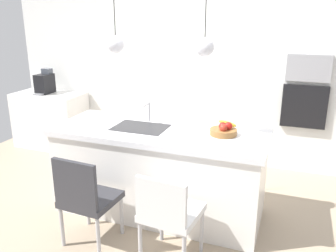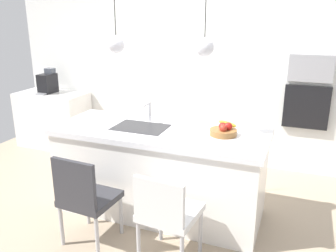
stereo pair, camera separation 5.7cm
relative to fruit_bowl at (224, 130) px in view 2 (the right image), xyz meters
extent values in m
plane|color=tan|center=(-0.66, -0.07, -0.99)|extent=(6.60, 6.60, 0.00)
cube|color=white|center=(-0.66, 1.58, 0.31)|extent=(6.00, 0.10, 2.60)
cube|color=white|center=(-0.66, -0.07, -0.55)|extent=(2.16, 0.82, 0.88)
cube|color=white|center=(-0.66, -0.07, -0.08)|extent=(2.22, 0.88, 0.06)
cube|color=#2D2D30|center=(-0.87, -0.07, -0.05)|extent=(0.56, 0.40, 0.02)
cylinder|color=silver|center=(-0.87, 0.17, 0.06)|extent=(0.02, 0.02, 0.22)
cylinder|color=silver|center=(-0.87, 0.09, 0.16)|extent=(0.02, 0.16, 0.02)
cylinder|color=#9E6B38|center=(-0.01, 0.00, -0.02)|extent=(0.27, 0.27, 0.06)
sphere|color=red|center=(-0.02, 0.01, 0.04)|extent=(0.08, 0.08, 0.08)
sphere|color=#B22D1E|center=(0.00, -0.05, 0.04)|extent=(0.07, 0.07, 0.07)
sphere|color=red|center=(0.03, 0.02, 0.04)|extent=(0.08, 0.08, 0.08)
ellipsoid|color=yellow|center=(0.03, 0.03, 0.06)|extent=(0.19, 0.08, 0.09)
cube|color=white|center=(-3.06, 1.21, -0.55)|extent=(1.10, 0.60, 0.88)
cube|color=black|center=(-3.11, 1.21, 0.04)|extent=(0.20, 0.28, 0.30)
cube|color=gray|center=(-3.11, 1.04, -0.10)|extent=(0.16, 0.08, 0.02)
cube|color=#4C515B|center=(-3.11, 1.30, 0.23)|extent=(0.14, 0.11, 0.08)
cube|color=#9E9EA3|center=(0.74, 1.51, 0.44)|extent=(0.54, 0.08, 0.34)
cube|color=black|center=(0.74, 1.51, -0.06)|extent=(0.56, 0.08, 0.56)
cube|color=#333338|center=(-1.06, -0.79, -0.55)|extent=(0.49, 0.48, 0.06)
cube|color=#333338|center=(-1.08, -0.99, -0.31)|extent=(0.44, 0.07, 0.43)
cylinder|color=#B2B2B7|center=(-0.85, -0.61, -0.79)|extent=(0.04, 0.04, 0.40)
cylinder|color=#B2B2B7|center=(-1.25, -0.58, -0.79)|extent=(0.04, 0.04, 0.40)
cylinder|color=#B2B2B7|center=(-0.87, -1.00, -0.79)|extent=(0.04, 0.04, 0.40)
cylinder|color=#B2B2B7|center=(-1.28, -0.97, -0.79)|extent=(0.04, 0.04, 0.40)
cube|color=silver|center=(-0.26, -0.79, -0.52)|extent=(0.51, 0.51, 0.06)
cube|color=silver|center=(-0.28, -1.00, -0.31)|extent=(0.44, 0.08, 0.36)
cylinder|color=#B2B2B7|center=(-0.04, -0.61, -0.77)|extent=(0.04, 0.04, 0.43)
cylinder|color=#B2B2B7|center=(-0.44, -0.57, -0.77)|extent=(0.04, 0.04, 0.43)
cylinder|color=#B2B2B7|center=(-0.48, -0.97, -0.77)|extent=(0.04, 0.04, 0.43)
sphere|color=silver|center=(-1.12, -0.07, 0.80)|extent=(0.17, 0.17, 0.17)
cylinder|color=black|center=(-1.12, -0.07, 1.19)|extent=(0.01, 0.01, 0.60)
sphere|color=silver|center=(-0.20, -0.07, 0.80)|extent=(0.17, 0.17, 0.17)
cylinder|color=black|center=(-0.20, -0.07, 1.19)|extent=(0.01, 0.01, 0.60)
camera|label=1|loc=(0.63, -3.29, 1.09)|focal=37.83mm
camera|label=2|loc=(0.68, -3.27, 1.09)|focal=37.83mm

